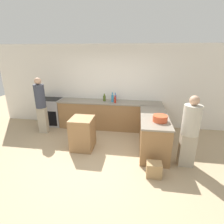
% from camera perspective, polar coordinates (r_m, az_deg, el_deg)
% --- Properties ---
extents(ground_plane, '(14.00, 14.00, 0.00)m').
position_cam_1_polar(ground_plane, '(4.37, -4.92, -15.18)').
color(ground_plane, tan).
extents(wall_back, '(8.00, 0.06, 2.70)m').
position_cam_1_polar(wall_back, '(5.92, -0.34, 8.29)').
color(wall_back, white).
rests_on(wall_back, ground_plane).
extents(counter_back, '(3.38, 0.64, 0.92)m').
position_cam_1_polar(counter_back, '(5.83, -0.82, -0.91)').
color(counter_back, olive).
rests_on(counter_back, ground_plane).
extents(counter_peninsula, '(0.69, 1.75, 0.92)m').
position_cam_1_polar(counter_peninsula, '(4.71, 13.27, -6.47)').
color(counter_peninsula, olive).
rests_on(counter_peninsula, ground_plane).
extents(range_oven, '(0.74, 0.60, 0.94)m').
position_cam_1_polar(range_oven, '(6.48, -19.13, 0.09)').
color(range_oven, '#ADADB2').
rests_on(range_oven, ground_plane).
extents(island_table, '(0.57, 0.60, 0.85)m').
position_cam_1_polar(island_table, '(4.68, -9.59, -6.88)').
color(island_table, '#997047').
rests_on(island_table, ground_plane).
extents(mixing_bowl, '(0.34, 0.34, 0.15)m').
position_cam_1_polar(mixing_bowl, '(4.18, 15.43, -2.04)').
color(mixing_bowl, '#DB512D').
rests_on(mixing_bowl, counter_peninsula).
extents(olive_oil_bottle, '(0.09, 0.09, 0.24)m').
position_cam_1_polar(olive_oil_bottle, '(5.74, -2.50, 4.55)').
color(olive_oil_bottle, '#475B1E').
rests_on(olive_oil_bottle, counter_back).
extents(dish_soap_bottle, '(0.07, 0.07, 0.31)m').
position_cam_1_polar(dish_soap_bottle, '(5.60, 0.11, 4.50)').
color(dish_soap_bottle, '#338CBF').
rests_on(dish_soap_bottle, counter_back).
extents(hot_sauce_bottle, '(0.07, 0.07, 0.25)m').
position_cam_1_polar(hot_sauce_bottle, '(5.52, 1.02, 4.01)').
color(hot_sauce_bottle, red).
rests_on(hot_sauce_bottle, counter_back).
extents(vinegar_bottle_clear, '(0.08, 0.08, 0.29)m').
position_cam_1_polar(vinegar_bottle_clear, '(5.67, 0.76, 4.61)').
color(vinegar_bottle_clear, silver).
rests_on(vinegar_bottle_clear, counter_back).
extents(water_bottle_blue, '(0.07, 0.07, 0.26)m').
position_cam_1_polar(water_bottle_blue, '(5.78, 1.08, 4.75)').
color(water_bottle_blue, '#386BB7').
rests_on(water_bottle_blue, counter_back).
extents(person_by_range, '(0.31, 0.31, 1.75)m').
position_cam_1_polar(person_by_range, '(5.75, -22.23, 2.55)').
color(person_by_range, '#ADA38E').
rests_on(person_by_range, ground_plane).
extents(person_at_peninsula, '(0.37, 0.37, 1.63)m').
position_cam_1_polar(person_at_peninsula, '(4.09, 24.09, -5.38)').
color(person_at_peninsula, '#ADA38E').
rests_on(person_at_peninsula, ground_plane).
extents(paper_bag, '(0.31, 0.24, 0.32)m').
position_cam_1_polar(paper_bag, '(3.88, 13.52, -17.78)').
color(paper_bag, '#A88456').
rests_on(paper_bag, ground_plane).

